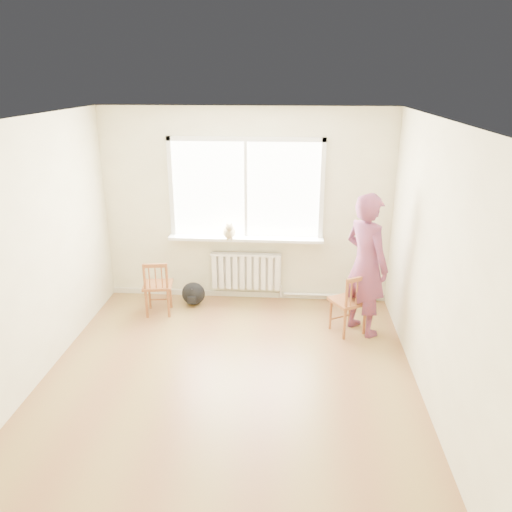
% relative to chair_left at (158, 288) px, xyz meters
% --- Properties ---
extents(floor, '(4.50, 4.50, 0.00)m').
position_rel_chair_left_xyz_m(floor, '(1.14, -1.58, -0.39)').
color(floor, olive).
rests_on(floor, ground).
extents(ceiling, '(4.50, 4.50, 0.00)m').
position_rel_chair_left_xyz_m(ceiling, '(1.14, -1.58, 2.31)').
color(ceiling, white).
rests_on(ceiling, back_wall).
extents(back_wall, '(4.00, 0.01, 2.70)m').
position_rel_chair_left_xyz_m(back_wall, '(1.14, 0.67, 0.96)').
color(back_wall, '#ECE7BD').
rests_on(back_wall, ground).
extents(window, '(2.12, 0.05, 1.42)m').
position_rel_chair_left_xyz_m(window, '(1.14, 0.64, 1.27)').
color(window, white).
rests_on(window, back_wall).
extents(windowsill, '(2.15, 0.22, 0.04)m').
position_rel_chair_left_xyz_m(windowsill, '(1.14, 0.56, 0.54)').
color(windowsill, white).
rests_on(windowsill, back_wall).
extents(radiator, '(1.00, 0.12, 0.55)m').
position_rel_chair_left_xyz_m(radiator, '(1.14, 0.58, 0.05)').
color(radiator, white).
rests_on(radiator, back_wall).
extents(heating_pipe, '(1.40, 0.04, 0.04)m').
position_rel_chair_left_xyz_m(heating_pipe, '(2.39, 0.61, -0.31)').
color(heating_pipe, silver).
rests_on(heating_pipe, back_wall).
extents(baseboard, '(4.00, 0.03, 0.08)m').
position_rel_chair_left_xyz_m(baseboard, '(1.14, 0.65, -0.35)').
color(baseboard, beige).
rests_on(baseboard, ground).
extents(chair_left, '(0.43, 0.41, 0.77)m').
position_rel_chair_left_xyz_m(chair_left, '(0.00, 0.00, 0.00)').
color(chair_left, '#95582B').
rests_on(chair_left, floor).
extents(chair_right, '(0.53, 0.53, 0.80)m').
position_rel_chair_left_xyz_m(chair_right, '(2.53, -0.34, 0.01)').
color(chair_right, '#95582B').
rests_on(chair_right, floor).
extents(person, '(0.74, 0.78, 1.79)m').
position_rel_chair_left_xyz_m(person, '(2.69, -0.26, 0.51)').
color(person, '#C34241').
rests_on(person, floor).
extents(cat, '(0.21, 0.39, 0.27)m').
position_rel_chair_left_xyz_m(cat, '(0.92, 0.47, 0.67)').
color(cat, '#CDBB8C').
rests_on(cat, windowsill).
extents(backpack, '(0.38, 0.32, 0.33)m').
position_rel_chair_left_xyz_m(backpack, '(0.41, 0.34, -0.22)').
color(backpack, black).
rests_on(backpack, floor).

